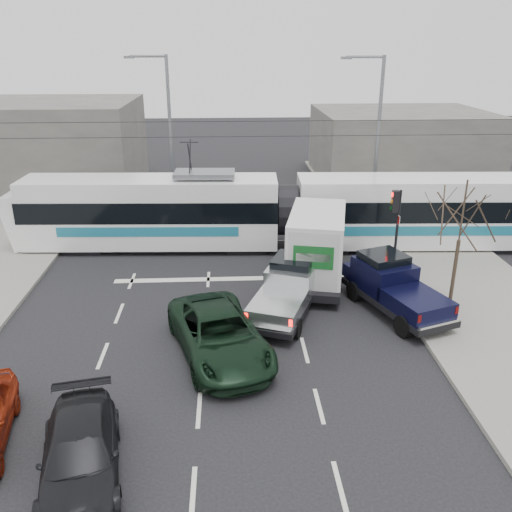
{
  "coord_description": "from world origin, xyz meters",
  "views": [
    {
      "loc": [
        -0.76,
        -15.61,
        9.63
      ],
      "look_at": [
        0.28,
        4.11,
        1.8
      ],
      "focal_mm": 38.0,
      "sensor_mm": 36.0,
      "label": 1
    }
  ],
  "objects_px": {
    "bare_tree": "(462,217)",
    "traffic_signal": "(396,213)",
    "dark_car": "(80,454)",
    "navy_pickup": "(392,285)",
    "box_truck": "(317,245)",
    "green_car": "(219,335)",
    "street_lamp_far": "(167,127)",
    "tram": "(286,211)",
    "street_lamp_near": "(375,131)",
    "silver_pickup": "(289,287)"
  },
  "relations": [
    {
      "from": "silver_pickup",
      "to": "street_lamp_far",
      "type": "bearing_deg",
      "value": 134.55
    },
    {
      "from": "street_lamp_near",
      "to": "silver_pickup",
      "type": "height_order",
      "value": "street_lamp_near"
    },
    {
      "from": "street_lamp_near",
      "to": "bare_tree",
      "type": "bearing_deg",
      "value": -88.58
    },
    {
      "from": "navy_pickup",
      "to": "box_truck",
      "type": "bearing_deg",
      "value": 108.05
    },
    {
      "from": "green_car",
      "to": "box_truck",
      "type": "bearing_deg",
      "value": 38.88
    },
    {
      "from": "street_lamp_far",
      "to": "tram",
      "type": "height_order",
      "value": "street_lamp_far"
    },
    {
      "from": "bare_tree",
      "to": "green_car",
      "type": "distance_m",
      "value": 9.62
    },
    {
      "from": "bare_tree",
      "to": "navy_pickup",
      "type": "distance_m",
      "value": 3.55
    },
    {
      "from": "silver_pickup",
      "to": "dark_car",
      "type": "bearing_deg",
      "value": -103.85
    },
    {
      "from": "silver_pickup",
      "to": "box_truck",
      "type": "distance_m",
      "value": 3.27
    },
    {
      "from": "bare_tree",
      "to": "traffic_signal",
      "type": "height_order",
      "value": "bare_tree"
    },
    {
      "from": "silver_pickup",
      "to": "green_car",
      "type": "distance_m",
      "value": 4.1
    },
    {
      "from": "bare_tree",
      "to": "street_lamp_near",
      "type": "height_order",
      "value": "street_lamp_near"
    },
    {
      "from": "traffic_signal",
      "to": "silver_pickup",
      "type": "distance_m",
      "value": 6.35
    },
    {
      "from": "street_lamp_near",
      "to": "navy_pickup",
      "type": "relative_size",
      "value": 1.72
    },
    {
      "from": "bare_tree",
      "to": "navy_pickup",
      "type": "relative_size",
      "value": 0.96
    },
    {
      "from": "bare_tree",
      "to": "street_lamp_near",
      "type": "bearing_deg",
      "value": 91.42
    },
    {
      "from": "bare_tree",
      "to": "dark_car",
      "type": "relative_size",
      "value": 1.13
    },
    {
      "from": "tram",
      "to": "box_truck",
      "type": "height_order",
      "value": "tram"
    },
    {
      "from": "green_car",
      "to": "dark_car",
      "type": "relative_size",
      "value": 1.23
    },
    {
      "from": "silver_pickup",
      "to": "dark_car",
      "type": "xyz_separation_m",
      "value": [
        -5.82,
        -8.35,
        -0.3
      ]
    },
    {
      "from": "traffic_signal",
      "to": "dark_car",
      "type": "xyz_separation_m",
      "value": [
        -10.81,
        -11.84,
        -2.1
      ]
    },
    {
      "from": "street_lamp_far",
      "to": "dark_car",
      "type": "bearing_deg",
      "value": -90.42
    },
    {
      "from": "navy_pickup",
      "to": "dark_car",
      "type": "height_order",
      "value": "navy_pickup"
    },
    {
      "from": "street_lamp_far",
      "to": "tram",
      "type": "xyz_separation_m",
      "value": [
        6.26,
        -6.16,
        -3.25
      ]
    },
    {
      "from": "traffic_signal",
      "to": "street_lamp_far",
      "type": "relative_size",
      "value": 0.4
    },
    {
      "from": "dark_car",
      "to": "silver_pickup",
      "type": "bearing_deg",
      "value": 43.9
    },
    {
      "from": "tram",
      "to": "street_lamp_near",
      "type": "bearing_deg",
      "value": 40.87
    },
    {
      "from": "traffic_signal",
      "to": "bare_tree",
      "type": "bearing_deg",
      "value": -74.24
    },
    {
      "from": "street_lamp_far",
      "to": "box_truck",
      "type": "bearing_deg",
      "value": -54.76
    },
    {
      "from": "bare_tree",
      "to": "street_lamp_near",
      "type": "xyz_separation_m",
      "value": [
        -0.29,
        11.5,
        1.32
      ]
    },
    {
      "from": "street_lamp_near",
      "to": "green_car",
      "type": "distance_m",
      "value": 17.04
    },
    {
      "from": "bare_tree",
      "to": "tram",
      "type": "relative_size",
      "value": 0.19
    },
    {
      "from": "street_lamp_near",
      "to": "green_car",
      "type": "bearing_deg",
      "value": -120.86
    },
    {
      "from": "street_lamp_near",
      "to": "silver_pickup",
      "type": "distance_m",
      "value": 13.12
    },
    {
      "from": "street_lamp_far",
      "to": "box_truck",
      "type": "distance_m",
      "value": 12.92
    },
    {
      "from": "bare_tree",
      "to": "box_truck",
      "type": "relative_size",
      "value": 0.75
    },
    {
      "from": "street_lamp_far",
      "to": "navy_pickup",
      "type": "height_order",
      "value": "street_lamp_far"
    },
    {
      "from": "bare_tree",
      "to": "box_truck",
      "type": "xyz_separation_m",
      "value": [
        -4.62,
        3.35,
        -2.22
      ]
    },
    {
      "from": "navy_pickup",
      "to": "dark_car",
      "type": "bearing_deg",
      "value": -160.24
    },
    {
      "from": "street_lamp_near",
      "to": "street_lamp_far",
      "type": "height_order",
      "value": "same"
    },
    {
      "from": "street_lamp_near",
      "to": "tram",
      "type": "relative_size",
      "value": 0.35
    },
    {
      "from": "silver_pickup",
      "to": "dark_car",
      "type": "distance_m",
      "value": 10.18
    },
    {
      "from": "traffic_signal",
      "to": "dark_car",
      "type": "height_order",
      "value": "traffic_signal"
    },
    {
      "from": "bare_tree",
      "to": "silver_pickup",
      "type": "height_order",
      "value": "bare_tree"
    },
    {
      "from": "tram",
      "to": "dark_car",
      "type": "bearing_deg",
      "value": -110.48
    },
    {
      "from": "street_lamp_far",
      "to": "silver_pickup",
      "type": "xyz_separation_m",
      "value": [
        5.66,
        -12.99,
        -4.17
      ]
    },
    {
      "from": "bare_tree",
      "to": "box_truck",
      "type": "height_order",
      "value": "bare_tree"
    },
    {
      "from": "green_car",
      "to": "dark_car",
      "type": "height_order",
      "value": "green_car"
    },
    {
      "from": "box_truck",
      "to": "green_car",
      "type": "xyz_separation_m",
      "value": [
        -4.12,
        -6.0,
        -0.81
      ]
    }
  ]
}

